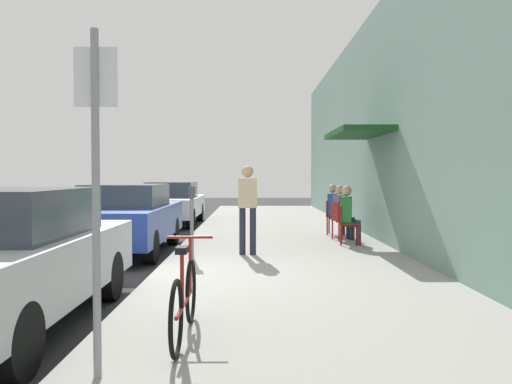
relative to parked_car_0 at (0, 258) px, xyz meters
The scene contains 16 objects.
ground_plane 2.83m from the parked_car_0, 66.18° to the left, with size 60.00×60.00×0.00m, color #2D2D30.
sidewalk_slab 5.65m from the parked_car_0, 53.29° to the left, with size 4.50×32.00×0.12m, color #9E9B93.
building_facade 7.59m from the parked_car_0, 38.10° to the left, with size 1.40×32.00×5.65m.
parked_car_0 is the anchor object (origin of this frame).
parked_car_1 5.54m from the parked_car_0, 90.00° to the left, with size 1.80×4.40×1.45m.
parked_car_2 11.92m from the parked_car_0, 90.00° to the left, with size 1.80×4.40×1.41m.
parking_meter 4.45m from the parked_car_0, 69.60° to the left, with size 0.12×0.10×1.32m.
street_sign 2.37m from the parked_car_0, 47.11° to the right, with size 0.32×0.06×2.60m.
bicycle_0 2.16m from the parked_car_0, 18.33° to the right, with size 0.46×1.71×0.90m.
cafe_chair_0 7.60m from the parked_car_0, 51.46° to the left, with size 0.53×0.53×0.87m.
seated_patron_0 7.62m from the parked_car_0, 51.05° to the left, with size 0.49×0.43×1.29m.
cafe_chair_1 8.27m from the parked_car_0, 55.06° to the left, with size 0.54×0.54×0.87m.
seated_patron_1 8.31m from the parked_car_0, 54.79° to the left, with size 0.49×0.44×1.29m.
cafe_chair_2 9.25m from the parked_car_0, 59.19° to the left, with size 0.54×0.54×0.87m.
seated_patron_2 9.26m from the parked_car_0, 58.83° to the left, with size 0.50×0.45×1.29m.
pedestrian_standing 5.18m from the parked_car_0, 60.06° to the left, with size 0.36×0.22×1.70m.
Camera 1 is at (1.56, -8.02, 1.64)m, focal length 36.92 mm.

